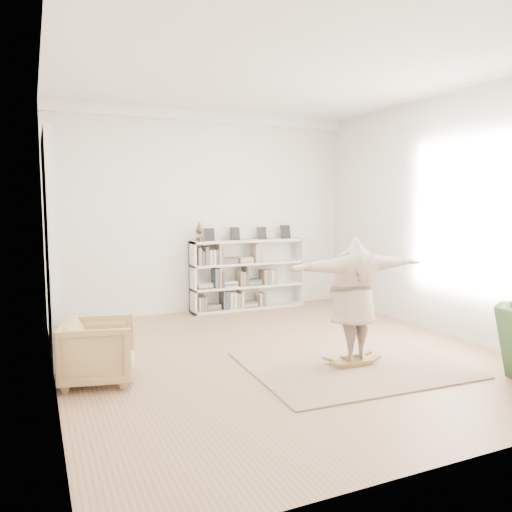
% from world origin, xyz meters
% --- Properties ---
extents(floor, '(6.00, 6.00, 0.00)m').
position_xyz_m(floor, '(0.00, 0.00, 0.00)').
color(floor, '#8D6748').
rests_on(floor, ground).
extents(room_shell, '(6.00, 6.00, 6.00)m').
position_xyz_m(room_shell, '(0.00, 2.94, 3.51)').
color(room_shell, silver).
rests_on(room_shell, floor).
extents(doors, '(0.09, 1.78, 2.92)m').
position_xyz_m(doors, '(-2.70, 1.30, 1.40)').
color(doors, white).
rests_on(doors, floor).
extents(bookshelf, '(2.20, 0.35, 1.64)m').
position_xyz_m(bookshelf, '(0.74, 2.82, 0.64)').
color(bookshelf, silver).
rests_on(bookshelf, floor).
extents(armchair, '(0.92, 0.90, 0.70)m').
position_xyz_m(armchair, '(-2.30, -0.08, 0.35)').
color(armchair, tan).
rests_on(armchair, floor).
extents(rug, '(2.59, 2.11, 0.02)m').
position_xyz_m(rug, '(0.58, -0.76, 0.01)').
color(rug, '#A18467').
rests_on(rug, floor).
extents(rocker_board, '(0.48, 0.30, 0.10)m').
position_xyz_m(rocker_board, '(0.58, -0.76, 0.06)').
color(rocker_board, olive).
rests_on(rocker_board, rug).
extents(person, '(1.85, 0.58, 1.49)m').
position_xyz_m(person, '(0.58, -0.76, 0.86)').
color(person, tan).
rests_on(person, rocker_board).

